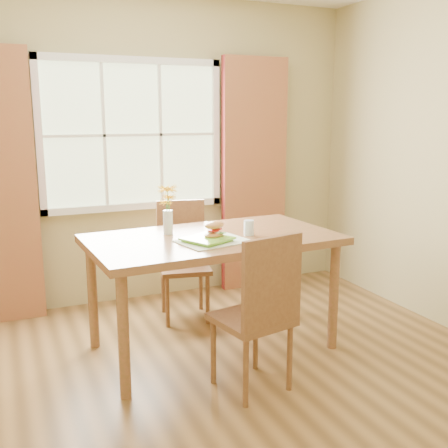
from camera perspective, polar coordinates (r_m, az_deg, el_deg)
The scene contains 11 objects.
room at distance 2.94m, azimuth -1.04°, elevation 5.44°, with size 4.24×3.84×2.74m.
window at distance 4.71m, azimuth -9.93°, elevation 9.52°, with size 1.62×0.06×1.32m.
curtain_right at distance 5.06m, azimuth 3.30°, elevation 5.28°, with size 0.65×0.08×2.20m, color maroon.
dining_table at distance 3.71m, azimuth -1.24°, elevation -2.61°, with size 1.77×1.06×0.84m.
chair_near at distance 3.16m, azimuth 3.99°, elevation -9.07°, with size 0.49×0.49×1.00m.
chair_far at distance 4.40m, azimuth -4.51°, elevation -3.26°, with size 0.48×0.48×0.97m.
placemat at distance 3.52m, azimuth -1.16°, elevation -1.90°, with size 0.45×0.33×0.01m, color beige.
plate at distance 3.50m, azimuth -1.83°, elevation -1.78°, with size 0.28×0.28×0.01m, color #72BE2F.
croissant_sandwich at distance 3.54m, azimuth -1.07°, elevation -0.64°, with size 0.18×0.14×0.11m.
water_glass at distance 3.70m, azimuth 2.72°, elevation -0.44°, with size 0.07×0.07×0.11m.
flower_vase at distance 3.73m, azimuth -6.16°, elevation 2.11°, with size 0.14×0.14×0.35m.
Camera 1 is at (-1.12, -2.70, 1.68)m, focal length 42.00 mm.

